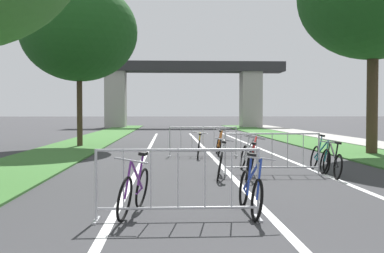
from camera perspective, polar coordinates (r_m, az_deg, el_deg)
name	(u,v)px	position (r m, az deg, el deg)	size (l,w,h in m)	color
grass_verge_left	(87,142)	(24.53, -12.71, -1.85)	(2.78, 54.53, 0.05)	#386B2D
grass_verge_right	(306,141)	(25.24, 13.83, -1.76)	(2.78, 54.53, 0.05)	#386B2D
sidewalk_path_right	(353,141)	(26.07, 19.13, -1.66)	(2.25, 54.53, 0.08)	#9E9B93
lane_stripe_center	(209,153)	(17.72, 2.10, -3.28)	(0.14, 31.55, 0.01)	silver
lane_stripe_right_lane	(271,153)	(18.08, 9.65, -3.21)	(0.14, 31.55, 0.01)	silver
lane_stripe_left_lane	(146,153)	(17.67, -5.63, -3.31)	(0.14, 31.55, 0.01)	silver
overpass_bridge	(184,83)	(46.99, -1.02, 5.36)	(20.15, 2.86, 6.56)	#2D2D30
tree_left_pine_far	(79,32)	(21.80, -13.70, 11.22)	(5.22, 5.22, 7.38)	#3D2D1E
crowd_barrier_nearest	(178,185)	(6.81, -1.73, -7.16)	(2.43, 0.45, 1.05)	#ADADB2
crowd_barrier_second	(272,154)	(11.90, 9.80, -3.32)	(2.44, 0.55, 1.05)	#ADADB2
crowd_barrier_third	(203,142)	(16.48, 1.37, -1.87)	(2.43, 0.47, 1.05)	#ADADB2
bicycle_red_0	(251,162)	(11.29, 7.20, -4.29)	(0.74, 1.71, 1.01)	black
bicycle_white_1	(220,162)	(11.13, 3.51, -4.42)	(0.58, 1.76, 0.93)	black
bicycle_silver_2	(247,158)	(12.30, 6.76, -3.82)	(0.54, 1.73, 0.99)	black
bicycle_blue_3	(250,191)	(7.31, 7.16, -7.85)	(0.42, 1.63, 0.95)	black
bicycle_purple_4	(134,190)	(7.26, -7.09, -7.77)	(0.50, 1.64, 0.95)	black
bicycle_yellow_5	(199,147)	(15.97, 0.82, -2.58)	(0.52, 1.62, 0.88)	black
bicycle_orange_6	(219,145)	(17.08, 3.31, -2.29)	(0.46, 1.71, 0.97)	black
bicycle_black_7	(332,163)	(11.79, 16.85, -4.28)	(0.48, 1.62, 0.88)	black
bicycle_teal_8	(320,158)	(12.73, 15.40, -3.72)	(0.45, 1.66, 0.97)	black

